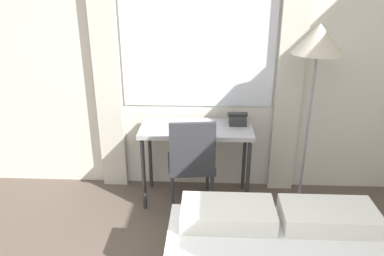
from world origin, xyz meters
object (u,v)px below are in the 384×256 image
at_px(telephone, 237,119).
at_px(book, 197,128).
at_px(desk, 196,135).
at_px(standing_lamp, 317,53).
at_px(desk_chair, 191,160).

distance_m(telephone, book, 0.40).
height_order(desk, standing_lamp, standing_lamp).
relative_size(desk_chair, standing_lamp, 0.55).
distance_m(standing_lamp, telephone, 0.90).
bearing_deg(standing_lamp, telephone, 158.62).
height_order(desk, telephone, telephone).
xyz_separation_m(desk_chair, telephone, (0.41, 0.34, 0.26)).
bearing_deg(desk_chair, telephone, 32.70).
relative_size(desk, telephone, 5.65).
xyz_separation_m(standing_lamp, telephone, (-0.58, 0.23, -0.65)).
distance_m(desk_chair, book, 0.29).
distance_m(desk, telephone, 0.41).
bearing_deg(desk_chair, desk, 75.07).
bearing_deg(standing_lamp, desk, 172.43).
distance_m(desk, book, 0.12).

